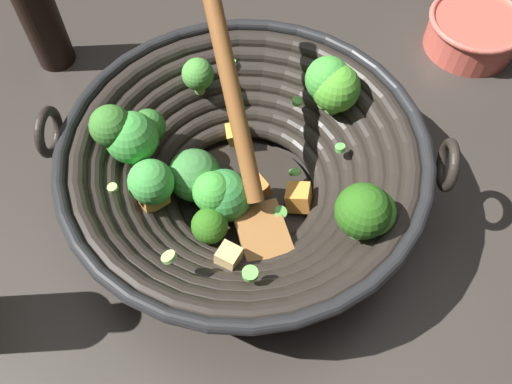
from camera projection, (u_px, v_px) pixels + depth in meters
ground_plane at (246, 199)px, 0.61m from camera, size 4.00×4.00×0.00m
wok at (243, 165)px, 0.56m from camera, size 0.38×0.42×0.23m
soy_sauce_bottle at (40, 16)px, 0.67m from camera, size 0.05×0.05×0.18m
prep_bowl at (473, 31)px, 0.72m from camera, size 0.13×0.13×0.05m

